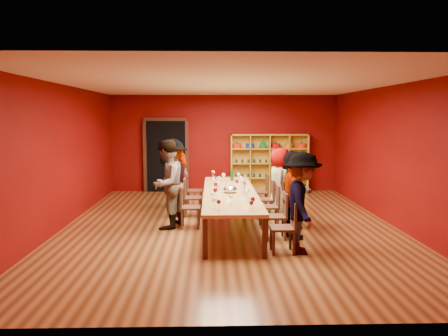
% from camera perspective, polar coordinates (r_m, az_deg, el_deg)
% --- Properties ---
extents(room_shell, '(7.10, 9.10, 3.04)m').
position_cam_1_polar(room_shell, '(9.18, 0.75, 1.54)').
color(room_shell, '#583117').
rests_on(room_shell, ground).
extents(tasting_table, '(1.10, 4.50, 0.75)m').
position_cam_1_polar(tasting_table, '(9.29, 0.75, -3.39)').
color(tasting_table, tan).
rests_on(tasting_table, ground).
extents(doorway, '(1.40, 0.17, 2.30)m').
position_cam_1_polar(doorway, '(13.70, -7.56, 1.60)').
color(doorway, black).
rests_on(doorway, ground).
extents(shelving_unit, '(2.40, 0.40, 1.80)m').
position_cam_1_polar(shelving_unit, '(13.63, 5.89, 1.01)').
color(shelving_unit, gold).
rests_on(shelving_unit, ground).
extents(chair_person_left_2, '(0.42, 0.42, 0.89)m').
position_cam_1_polar(chair_person_left_2, '(9.22, -4.90, -4.76)').
color(chair_person_left_2, '#331911').
rests_on(chair_person_left_2, ground).
extents(person_left_2, '(0.80, 1.02, 1.86)m').
position_cam_1_polar(person_left_2, '(9.18, -7.51, -2.11)').
color(person_left_2, '#D08C8D').
rests_on(person_left_2, ground).
extents(chair_person_left_3, '(0.42, 0.42, 0.89)m').
position_cam_1_polar(chair_person_left_3, '(10.29, -4.56, -3.56)').
color(chair_person_left_3, '#331911').
rests_on(chair_person_left_3, ground).
extents(person_left_3, '(0.54, 1.20, 1.82)m').
position_cam_1_polar(person_left_3, '(10.25, -6.67, -1.27)').
color(person_left_3, beige).
rests_on(person_left_3, ground).
extents(chair_person_left_4, '(0.42, 0.42, 0.89)m').
position_cam_1_polar(chair_person_left_4, '(11.28, -4.29, -2.66)').
color(chair_person_left_4, '#331911').
rests_on(chair_person_left_4, ground).
extents(person_left_4, '(0.84, 1.13, 1.75)m').
position_cam_1_polar(person_left_4, '(11.24, -5.89, -0.74)').
color(person_left_4, '#D28C96').
rests_on(person_left_4, ground).
extents(chair_person_right_0, '(0.42, 0.42, 0.89)m').
position_cam_1_polar(chair_person_right_0, '(7.60, 8.25, -7.29)').
color(chair_person_right_0, '#331911').
rests_on(chair_person_right_0, ground).
extents(person_right_0, '(0.54, 1.16, 1.74)m').
position_cam_1_polar(person_right_0, '(7.57, 10.15, -4.47)').
color(person_right_0, '#D38D8E').
rests_on(person_right_0, ground).
extents(chair_person_right_1, '(0.42, 0.42, 0.89)m').
position_cam_1_polar(chair_person_right_1, '(8.43, 7.24, -5.88)').
color(chair_person_right_1, '#331911').
rests_on(chair_person_right_1, ground).
extents(person_right_1, '(0.54, 0.97, 1.57)m').
position_cam_1_polar(person_right_1, '(8.42, 8.99, -3.91)').
color(person_right_1, '#131934').
rests_on(person_right_1, ground).
extents(chair_person_right_2, '(0.42, 0.42, 0.89)m').
position_cam_1_polar(chair_person_right_2, '(9.32, 6.39, -4.67)').
color(chair_person_right_2, '#331911').
rests_on(chair_person_right_2, ground).
extents(person_right_2, '(0.45, 1.52, 1.63)m').
position_cam_1_polar(person_right_2, '(9.33, 9.02, -2.69)').
color(person_right_2, '#46464B').
rests_on(person_right_2, ground).
extents(chair_person_right_3, '(0.42, 0.42, 0.89)m').
position_cam_1_polar(chair_person_right_3, '(10.11, 5.75, -3.76)').
color(chair_person_right_3, '#331911').
rests_on(chair_person_right_3, ground).
extents(person_right_3, '(0.55, 0.85, 1.62)m').
position_cam_1_polar(person_right_3, '(10.09, 7.28, -1.99)').
color(person_right_3, tan).
rests_on(person_right_3, ground).
extents(chair_person_right_4, '(0.42, 0.42, 0.89)m').
position_cam_1_polar(chair_person_right_4, '(11.10, 5.09, -2.81)').
color(chair_person_right_4, '#331911').
rests_on(chair_person_right_4, ground).
extents(person_right_4, '(0.61, 0.68, 1.54)m').
position_cam_1_polar(person_right_4, '(11.11, 7.13, -1.39)').
color(person_right_4, pink).
rests_on(person_right_4, ground).
extents(wine_glass_0, '(0.08, 0.08, 0.21)m').
position_cam_1_polar(wine_glass_0, '(9.34, -0.89, -2.07)').
color(wine_glass_0, silver).
rests_on(wine_glass_0, tasting_table).
extents(wine_glass_1, '(0.08, 0.08, 0.21)m').
position_cam_1_polar(wine_glass_1, '(9.22, -1.10, -2.19)').
color(wine_glass_1, silver).
rests_on(wine_glass_1, tasting_table).
extents(wine_glass_2, '(0.08, 0.08, 0.19)m').
position_cam_1_polar(wine_glass_2, '(10.91, 1.90, -0.88)').
color(wine_glass_2, silver).
rests_on(wine_glass_2, tasting_table).
extents(wine_glass_3, '(0.07, 0.07, 0.18)m').
position_cam_1_polar(wine_glass_3, '(10.01, 2.35, -1.60)').
color(wine_glass_3, silver).
rests_on(wine_glass_3, tasting_table).
extents(wine_glass_4, '(0.07, 0.07, 0.18)m').
position_cam_1_polar(wine_glass_4, '(8.19, -1.47, -3.45)').
color(wine_glass_4, silver).
rests_on(wine_glass_4, tasting_table).
extents(wine_glass_5, '(0.08, 0.08, 0.21)m').
position_cam_1_polar(wine_glass_5, '(8.28, 2.96, -3.23)').
color(wine_glass_5, silver).
rests_on(wine_glass_5, tasting_table).
extents(wine_glass_6, '(0.08, 0.08, 0.20)m').
position_cam_1_polar(wine_glass_6, '(9.27, 2.44, -2.17)').
color(wine_glass_6, silver).
rests_on(wine_glass_6, tasting_table).
extents(wine_glass_7, '(0.07, 0.07, 0.19)m').
position_cam_1_polar(wine_glass_7, '(7.40, -0.69, -4.51)').
color(wine_glass_7, silver).
rests_on(wine_glass_7, tasting_table).
extents(wine_glass_8, '(0.07, 0.07, 0.18)m').
position_cam_1_polar(wine_glass_8, '(7.36, 3.58, -4.63)').
color(wine_glass_8, silver).
rests_on(wine_glass_8, tasting_table).
extents(wine_glass_9, '(0.09, 0.09, 0.22)m').
position_cam_1_polar(wine_glass_9, '(11.14, -1.43, -0.62)').
color(wine_glass_9, silver).
rests_on(wine_glass_9, tasting_table).
extents(wine_glass_10, '(0.08, 0.08, 0.19)m').
position_cam_1_polar(wine_glass_10, '(7.55, -1.24, -4.25)').
color(wine_glass_10, silver).
rests_on(wine_glass_10, tasting_table).
extents(wine_glass_11, '(0.08, 0.08, 0.21)m').
position_cam_1_polar(wine_glass_11, '(11.22, 1.93, -0.61)').
color(wine_glass_11, silver).
rests_on(wine_glass_11, tasting_table).
extents(wine_glass_12, '(0.09, 0.09, 0.21)m').
position_cam_1_polar(wine_glass_12, '(8.46, -1.15, -2.97)').
color(wine_glass_12, silver).
rests_on(wine_glass_12, tasting_table).
extents(wine_glass_13, '(0.08, 0.08, 0.21)m').
position_cam_1_polar(wine_glass_13, '(8.51, 3.12, -2.92)').
color(wine_glass_13, silver).
rests_on(wine_glass_13, tasting_table).
extents(wine_glass_14, '(0.08, 0.08, 0.19)m').
position_cam_1_polar(wine_glass_14, '(7.88, 0.92, -3.81)').
color(wine_glass_14, silver).
rests_on(wine_glass_14, tasting_table).
extents(wine_glass_15, '(0.08, 0.08, 0.19)m').
position_cam_1_polar(wine_glass_15, '(8.84, 0.46, -2.63)').
color(wine_glass_15, silver).
rests_on(wine_glass_15, tasting_table).
extents(wine_glass_16, '(0.08, 0.08, 0.19)m').
position_cam_1_polar(wine_glass_16, '(10.02, -1.39, -1.54)').
color(wine_glass_16, silver).
rests_on(wine_glass_16, tasting_table).
extents(wine_glass_17, '(0.08, 0.08, 0.20)m').
position_cam_1_polar(wine_glass_17, '(7.60, 3.77, -4.16)').
color(wine_glass_17, silver).
rests_on(wine_glass_17, tasting_table).
extents(wine_glass_18, '(0.08, 0.08, 0.20)m').
position_cam_1_polar(wine_glass_18, '(9.67, 1.69, -1.80)').
color(wine_glass_18, silver).
rests_on(wine_glass_18, tasting_table).
extents(wine_glass_19, '(0.09, 0.09, 0.21)m').
position_cam_1_polar(wine_glass_19, '(10.62, -0.07, -0.98)').
color(wine_glass_19, silver).
rests_on(wine_glass_19, tasting_table).
extents(wine_glass_20, '(0.08, 0.08, 0.20)m').
position_cam_1_polar(wine_glass_20, '(10.23, -1.25, -1.34)').
color(wine_glass_20, silver).
rests_on(wine_glass_20, tasting_table).
extents(wine_glass_21, '(0.08, 0.08, 0.20)m').
position_cam_1_polar(wine_glass_21, '(10.16, 2.23, -1.38)').
color(wine_glass_21, silver).
rests_on(wine_glass_21, tasting_table).
extents(wine_glass_22, '(0.09, 0.09, 0.21)m').
position_cam_1_polar(wine_glass_22, '(10.90, -1.50, -0.79)').
color(wine_glass_22, silver).
rests_on(wine_glass_22, tasting_table).
extents(wine_glass_23, '(0.09, 0.09, 0.22)m').
position_cam_1_polar(wine_glass_23, '(9.22, 2.59, -2.14)').
color(wine_glass_23, silver).
rests_on(wine_glass_23, tasting_table).
extents(spittoon_bowl, '(0.30, 0.30, 0.16)m').
position_cam_1_polar(spittoon_bowl, '(9.11, 0.79, -2.81)').
color(spittoon_bowl, '#B4B6BB').
rests_on(spittoon_bowl, tasting_table).
extents(carafe_a, '(0.15, 0.15, 0.29)m').
position_cam_1_polar(carafe_a, '(9.50, -0.67, -2.06)').
color(carafe_a, silver).
rests_on(carafe_a, tasting_table).
extents(carafe_b, '(0.10, 0.10, 0.24)m').
position_cam_1_polar(carafe_b, '(8.84, 2.50, -2.86)').
color(carafe_b, silver).
rests_on(carafe_b, tasting_table).
extents(wine_bottle, '(0.09, 0.09, 0.34)m').
position_cam_1_polar(wine_bottle, '(10.81, 1.05, -0.99)').
color(wine_bottle, '#133518').
rests_on(wine_bottle, tasting_table).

